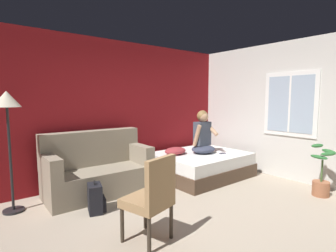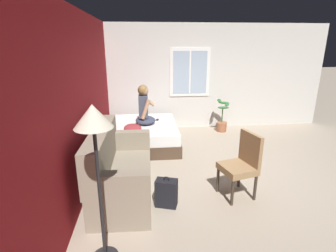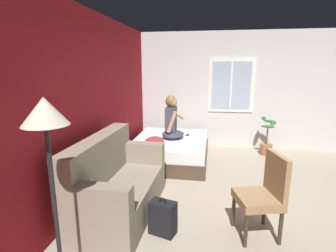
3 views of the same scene
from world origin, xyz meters
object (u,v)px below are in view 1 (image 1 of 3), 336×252
bed (200,165)px  potted_plant (322,178)px  couch (97,170)px  backpack (96,199)px  throw_pillow (175,151)px  person_seated (203,136)px  cell_phone (222,153)px  side_chair (152,196)px  floor_lamp (7,111)px

bed → potted_plant: (0.74, -2.03, 0.07)m
bed → couch: (-2.07, 0.40, 0.16)m
backpack → throw_pillow: bearing=15.3°
bed → couch: bearing=169.1°
couch → person_seated: bearing=-11.3°
cell_phone → side_chair: bearing=-52.9°
potted_plant → cell_phone: bearing=104.1°
backpack → throw_pillow: (1.91, 0.52, 0.36)m
side_chair → throw_pillow: size_ratio=2.04×
side_chair → floor_lamp: 2.34m
couch → floor_lamp: bearing=177.7°
side_chair → floor_lamp: floor_lamp is taller
bed → throw_pillow: throw_pillow is taller
bed → person_seated: size_ratio=2.06×
backpack → floor_lamp: size_ratio=0.27×
cell_phone → potted_plant: bearing=27.7°
backpack → bed: bearing=7.0°
side_chair → potted_plant: 3.04m
couch → cell_phone: size_ratio=11.93×
person_seated → cell_phone: (0.27, -0.30, -0.35)m
bed → floor_lamp: 3.55m
throw_pillow → bed: bearing=-25.1°
couch → cell_phone: bearing=-16.8°
potted_plant → floor_lamp: bearing=148.5°
floor_lamp → cell_phone: bearing=-12.0°
side_chair → cell_phone: size_ratio=6.81×
person_seated → cell_phone: 0.53m
throw_pillow → floor_lamp: floor_lamp is taller
side_chair → cell_phone: side_chair is taller
backpack → person_seated: bearing=6.4°
floor_lamp → person_seated: bearing=-8.0°
person_seated → floor_lamp: 3.43m
throw_pillow → cell_phone: throw_pillow is taller
couch → backpack: couch is taller
side_chair → floor_lamp: bearing=119.8°
bed → backpack: (-2.40, -0.29, -0.04)m
side_chair → person_seated: 2.69m
couch → bed: bearing=-10.9°
person_seated → floor_lamp: floor_lamp is taller
bed → floor_lamp: floor_lamp is taller
couch → person_seated: size_ratio=1.96×
side_chair → backpack: 1.19m
couch → backpack: size_ratio=3.75×
backpack → potted_plant: 3.59m
bed → side_chair: size_ratio=1.84×
potted_plant → bed: bearing=109.9°
cell_phone → floor_lamp: 3.81m
person_seated → potted_plant: size_ratio=1.03×
cell_phone → floor_lamp: bearing=-88.4°
backpack → throw_pillow: throw_pillow is taller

